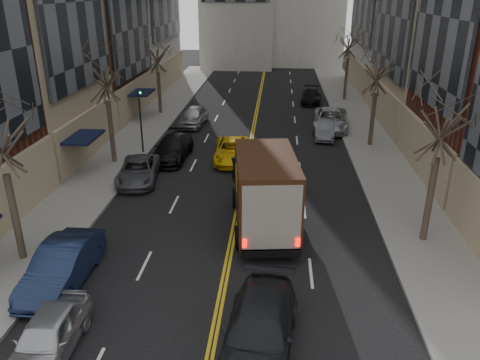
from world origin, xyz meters
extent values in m
cube|color=slate|center=(-9.00, 27.00, 0.07)|extent=(4.00, 66.00, 0.15)
cube|color=slate|center=(9.00, 27.00, 0.07)|extent=(4.00, 66.00, 0.15)
cube|color=black|center=(-10.00, 18.00, 2.40)|extent=(2.00, 3.00, 0.15)
cube|color=black|center=(-10.90, 18.00, 1.35)|extent=(0.20, 3.00, 2.50)
cube|color=black|center=(-10.00, 31.00, 2.40)|extent=(2.00, 3.00, 0.15)
cube|color=black|center=(-10.90, 31.00, 1.35)|extent=(0.20, 3.00, 2.50)
cylinder|color=#382D23|center=(-8.80, 8.00, 2.06)|extent=(0.30, 0.30, 3.83)
cylinder|color=#382D23|center=(-8.80, 20.00, 2.17)|extent=(0.30, 0.30, 4.05)
cylinder|color=#382D23|center=(-8.80, 33.00, 1.99)|extent=(0.30, 0.30, 3.69)
cylinder|color=#382D23|center=(8.80, 11.00, 2.13)|extent=(0.30, 0.30, 3.96)
cylinder|color=#382D23|center=(8.80, 25.00, 2.04)|extent=(0.30, 0.30, 3.78)
cylinder|color=#382D23|center=(8.80, 40.00, 2.22)|extent=(0.30, 0.30, 4.14)
cylinder|color=black|center=(-7.40, 22.00, 2.05)|extent=(0.12, 0.12, 3.80)
imported|color=black|center=(-7.40, 22.00, 4.40)|extent=(0.15, 0.18, 0.90)
sphere|color=#0CE526|center=(-7.25, 21.90, 4.35)|extent=(0.14, 0.14, 0.14)
cube|color=black|center=(1.42, 11.81, 0.61)|extent=(3.26, 7.32, 0.33)
cube|color=black|center=(1.11, 14.39, 1.72)|extent=(2.81, 2.18, 2.32)
cube|color=black|center=(1.50, 11.21, 2.21)|extent=(3.28, 5.70, 3.32)
cube|color=black|center=(1.83, 8.43, 0.61)|extent=(2.55, 0.50, 0.33)
cube|color=red|center=(0.73, 8.27, 1.11)|extent=(0.21, 0.09, 0.39)
cube|color=red|center=(2.93, 8.54, 1.11)|extent=(0.21, 0.09, 0.39)
cube|color=gold|center=(0.15, 11.10, 2.88)|extent=(0.16, 0.99, 1.00)
cube|color=gold|center=(2.83, 11.42, 2.88)|extent=(0.16, 0.99, 1.00)
cylinder|color=black|center=(-0.15, 13.96, 0.53)|extent=(0.43, 1.09, 1.06)
cylinder|color=black|center=(2.44, 14.27, 0.53)|extent=(0.43, 1.09, 1.06)
cylinder|color=black|center=(0.35, 9.79, 0.53)|extent=(0.43, 1.09, 1.06)
cylinder|color=black|center=(2.94, 10.10, 0.53)|extent=(0.43, 1.09, 1.06)
imported|color=black|center=(1.55, 3.39, 0.79)|extent=(2.77, 5.67, 1.59)
cube|color=black|center=(1.55, 4.18, 1.45)|extent=(0.13, 0.04, 0.09)
cube|color=blue|center=(1.55, 4.15, 1.45)|extent=(0.10, 0.01, 0.06)
imported|color=#DCB009|center=(-1.01, 21.16, 0.71)|extent=(2.64, 5.22, 1.42)
imported|color=black|center=(-0.53, 17.48, 0.78)|extent=(0.46, 0.62, 1.55)
imported|color=#B3B6BB|center=(-5.10, 2.71, 0.71)|extent=(1.77, 4.20, 1.42)
imported|color=#111B36|center=(-6.30, 6.50, 0.82)|extent=(1.78, 5.01, 1.64)
imported|color=#484A4F|center=(-6.30, 17.10, 0.67)|extent=(2.84, 5.09, 1.35)
imported|color=black|center=(-5.10, 21.16, 0.76)|extent=(2.37, 5.31, 1.51)
imported|color=#A8AAB0|center=(-5.10, 29.50, 0.79)|extent=(2.22, 4.76, 1.58)
imported|color=#52545A|center=(5.67, 26.84, 0.67)|extent=(1.84, 4.18, 1.33)
imported|color=#B9BDC2|center=(6.30, 29.23, 0.82)|extent=(3.26, 6.15, 1.65)
imported|color=black|center=(5.30, 38.66, 0.69)|extent=(2.35, 4.88, 1.37)
camera|label=1|loc=(1.89, -8.49, 10.93)|focal=35.00mm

